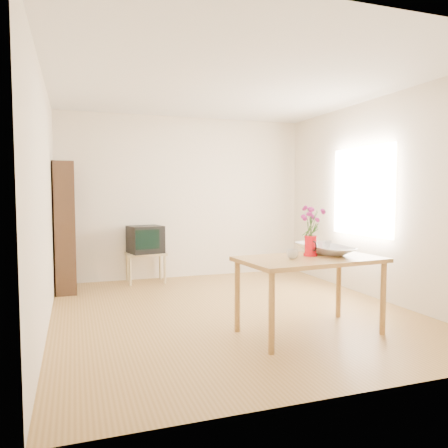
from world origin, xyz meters
name	(u,v)px	position (x,y,z in m)	size (l,w,h in m)	color
room	(235,200)	(0.03, 0.00, 1.30)	(4.50, 4.50, 4.50)	olive
table	(310,266)	(0.44, -0.99, 0.67)	(1.44, 0.91, 0.75)	olive
tv_stand	(146,258)	(-0.70, 1.97, 0.39)	(0.60, 0.45, 0.46)	tan
bookshelf	(65,231)	(-1.85, 1.75, 0.84)	(0.28, 0.70, 1.80)	black
pitcher	(310,247)	(0.50, -0.89, 0.84)	(0.14, 0.21, 0.21)	red
flowers	(311,220)	(0.50, -0.89, 1.11)	(0.23, 0.23, 0.33)	#DA33A8
mug	(292,254)	(0.24, -1.00, 0.79)	(0.11, 0.11, 0.09)	white
bowl	(325,229)	(0.73, -0.78, 1.00)	(0.54, 0.54, 0.51)	white
teacup_a	(321,234)	(0.69, -0.78, 0.96)	(0.07, 0.07, 0.07)	white
teacup_b	(327,233)	(0.78, -0.76, 0.96)	(0.07, 0.07, 0.07)	white
television	(145,239)	(-0.70, 1.98, 0.67)	(0.56, 0.53, 0.41)	black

